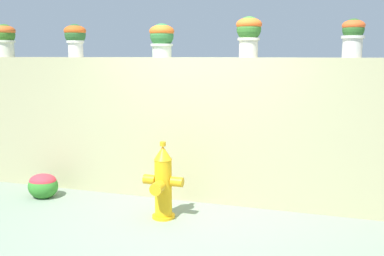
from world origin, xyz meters
name	(u,v)px	position (x,y,z in m)	size (l,w,h in m)	color
ground_plane	(169,236)	(0.00, 0.00, 0.00)	(24.00, 24.00, 0.00)	gray
stone_wall	(202,130)	(0.00, 1.22, 0.90)	(6.63, 0.29, 1.81)	tan
potted_plant_0	(5,37)	(-2.92, 1.24, 2.08)	(0.30, 0.30, 0.46)	beige
potted_plant_1	(75,37)	(-1.76, 1.20, 2.08)	(0.29, 0.29, 0.43)	silver
potted_plant_2	(162,37)	(-0.54, 1.24, 2.06)	(0.31, 0.31, 0.42)	beige
potted_plant_3	(249,32)	(0.57, 1.18, 2.10)	(0.30, 0.30, 0.47)	beige
potted_plant_4	(353,35)	(1.72, 1.22, 2.06)	(0.25, 0.25, 0.42)	beige
fire_hydrant	(163,184)	(-0.24, 0.44, 0.41)	(0.47, 0.38, 0.89)	#EDAD15
flower_bush_left	(43,185)	(-2.00, 0.66, 0.17)	(0.39, 0.35, 0.33)	#33802A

